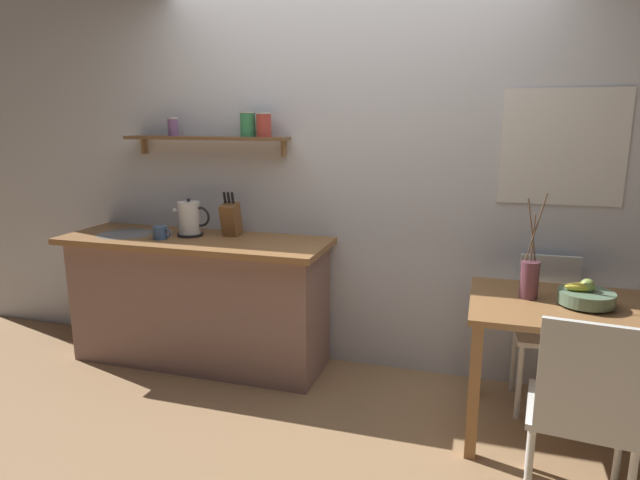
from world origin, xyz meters
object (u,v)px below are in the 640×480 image
at_px(dining_chair_far, 548,323).
at_px(dining_table, 560,327).
at_px(twig_vase, 530,278).
at_px(knife_block, 231,219).
at_px(fruit_bowl, 586,296).
at_px(coffee_mug_by_sink, 160,233).
at_px(electric_kettle, 190,219).
at_px(dining_chair_near, 584,407).

bearing_deg(dining_chair_far, dining_table, -89.02).
bearing_deg(dining_table, twig_vase, 161.50).
bearing_deg(knife_block, twig_vase, -10.12).
relative_size(fruit_bowl, coffee_mug_by_sink, 2.07).
bearing_deg(knife_block, dining_chair_far, -0.46).
distance_m(fruit_bowl, twig_vase, 0.28).
bearing_deg(electric_kettle, dining_table, -7.63).
xyz_separation_m(dining_chair_far, twig_vase, (-0.15, -0.32, 0.35)).
distance_m(dining_chair_far, twig_vase, 0.50).
xyz_separation_m(dining_chair_far, coffee_mug_by_sink, (-2.45, -0.21, 0.44)).
xyz_separation_m(dining_chair_near, fruit_bowl, (0.08, 0.64, 0.28)).
relative_size(fruit_bowl, electric_kettle, 1.03).
bearing_deg(dining_chair_near, electric_kettle, 158.16).
distance_m(dining_chair_near, fruit_bowl, 0.70).
distance_m(electric_kettle, coffee_mug_by_sink, 0.22).
distance_m(dining_table, fruit_bowl, 0.21).
bearing_deg(coffee_mug_by_sink, electric_kettle, 46.48).
bearing_deg(dining_chair_near, fruit_bowl, 83.04).
bearing_deg(dining_table, electric_kettle, 172.37).
xyz_separation_m(electric_kettle, knife_block, (0.27, 0.08, 0.00)).
bearing_deg(fruit_bowl, electric_kettle, 172.86).
height_order(dining_chair_far, twig_vase, twig_vase).
xyz_separation_m(dining_table, electric_kettle, (-2.32, 0.31, 0.39)).
distance_m(electric_kettle, knife_block, 0.28).
xyz_separation_m(dining_table, coffee_mug_by_sink, (-2.46, 0.16, 0.32)).
xyz_separation_m(twig_vase, electric_kettle, (-2.16, 0.26, 0.16)).
bearing_deg(electric_kettle, coffee_mug_by_sink, -133.52).
xyz_separation_m(dining_chair_far, knife_block, (-2.05, 0.02, 0.51)).
height_order(fruit_bowl, coffee_mug_by_sink, coffee_mug_by_sink).
bearing_deg(twig_vase, dining_chair_near, -74.42).
bearing_deg(electric_kettle, dining_chair_far, 1.59).
distance_m(dining_table, electric_kettle, 2.37).
distance_m(fruit_bowl, electric_kettle, 2.46).
distance_m(dining_chair_far, fruit_bowl, 0.49).
distance_m(twig_vase, knife_block, 1.93).
relative_size(dining_chair_far, twig_vase, 1.58).
bearing_deg(twig_vase, dining_table, -18.50).
bearing_deg(fruit_bowl, dining_table, -176.42).
bearing_deg(coffee_mug_by_sink, dining_table, -3.82).
distance_m(dining_chair_near, electric_kettle, 2.58).
bearing_deg(dining_chair_far, fruit_bowl, -72.80).
bearing_deg(dining_table, fruit_bowl, 3.58).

